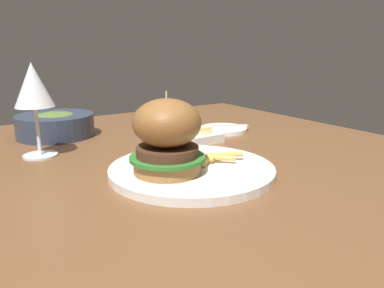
{
  "coord_description": "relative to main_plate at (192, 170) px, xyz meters",
  "views": [
    {
      "loc": [
        -0.33,
        -0.65,
        0.95
      ],
      "look_at": [
        0.03,
        -0.1,
        0.78
      ],
      "focal_mm": 35.0,
      "sensor_mm": 36.0,
      "label": 1
    }
  ],
  "objects": [
    {
      "name": "main_plate",
      "position": [
        0.0,
        0.0,
        0.0
      ],
      "size": [
        0.29,
        0.29,
        0.01
      ],
      "primitive_type": "cylinder",
      "color": "white",
      "rests_on": "dining_table"
    },
    {
      "name": "fries_pile",
      "position": [
        0.04,
        0.01,
        0.01
      ],
      "size": [
        0.1,
        0.1,
        0.02
      ],
      "color": "#EABC5B",
      "rests_on": "main_plate"
    },
    {
      "name": "burger_sandwich",
      "position": [
        -0.05,
        -0.01,
        0.07
      ],
      "size": [
        0.12,
        0.12,
        0.13
      ],
      "color": "#9E6B38",
      "rests_on": "main_plate"
    },
    {
      "name": "bread_plate",
      "position": [
        0.25,
        0.24,
        -0.0
      ],
      "size": [
        0.12,
        0.12,
        0.01
      ],
      "primitive_type": "cylinder",
      "color": "white",
      "rests_on": "dining_table"
    },
    {
      "name": "table_knife",
      "position": [
        0.21,
        0.25,
        0.01
      ],
      "size": [
        0.18,
        0.09,
        0.01
      ],
      "color": "silver",
      "rests_on": "bread_plate"
    },
    {
      "name": "butter_dish",
      "position": [
        0.14,
        0.17,
        0.0
      ],
      "size": [
        0.08,
        0.06,
        0.04
      ],
      "color": "white",
      "rests_on": "dining_table"
    },
    {
      "name": "soup_bowl",
      "position": [
        -0.13,
        0.42,
        0.02
      ],
      "size": [
        0.18,
        0.18,
        0.06
      ],
      "color": "#2D384C",
      "rests_on": "dining_table"
    },
    {
      "name": "wine_glass",
      "position": [
        -0.2,
        0.26,
        0.13
      ],
      "size": [
        0.08,
        0.08,
        0.19
      ],
      "color": "silver",
      "rests_on": "dining_table"
    },
    {
      "name": "dining_table",
      "position": [
        -0.01,
        0.13,
        -0.09
      ],
      "size": [
        1.13,
        1.0,
        0.74
      ],
      "color": "brown",
      "rests_on": "ground"
    }
  ]
}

